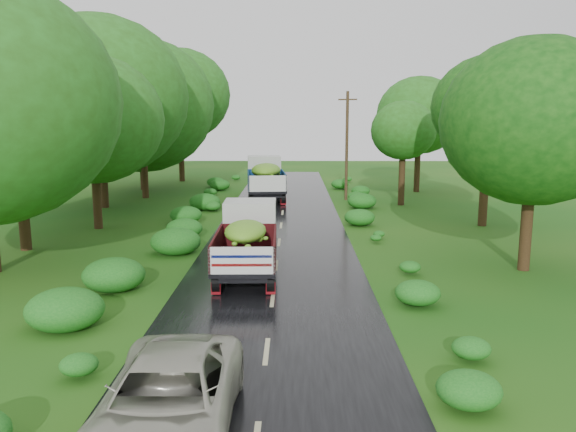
{
  "coord_description": "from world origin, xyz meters",
  "views": [
    {
      "loc": [
        0.65,
        -12.84,
        5.64
      ],
      "look_at": [
        0.43,
        9.37,
        1.7
      ],
      "focal_mm": 35.0,
      "sensor_mm": 36.0,
      "label": 1
    }
  ],
  "objects_px": {
    "truck_far": "(265,176)",
    "car": "(168,401)",
    "utility_pole": "(347,145)",
    "truck_near": "(248,236)"
  },
  "relations": [
    {
      "from": "truck_far",
      "to": "car",
      "type": "height_order",
      "value": "truck_far"
    },
    {
      "from": "utility_pole",
      "to": "truck_far",
      "type": "bearing_deg",
      "value": -165.18
    },
    {
      "from": "truck_far",
      "to": "utility_pole",
      "type": "distance_m",
      "value": 5.97
    },
    {
      "from": "truck_near",
      "to": "car",
      "type": "xyz_separation_m",
      "value": [
        -0.55,
        -10.72,
        -0.64
      ]
    },
    {
      "from": "truck_near",
      "to": "truck_far",
      "type": "height_order",
      "value": "truck_far"
    },
    {
      "from": "truck_near",
      "to": "car",
      "type": "bearing_deg",
      "value": -94.16
    },
    {
      "from": "utility_pole",
      "to": "car",
      "type": "bearing_deg",
      "value": -82.3
    },
    {
      "from": "car",
      "to": "utility_pole",
      "type": "xyz_separation_m",
      "value": [
        5.8,
        29.06,
        3.04
      ]
    },
    {
      "from": "truck_far",
      "to": "car",
      "type": "bearing_deg",
      "value": -95.66
    },
    {
      "from": "car",
      "to": "truck_far",
      "type": "bearing_deg",
      "value": 88.88
    }
  ]
}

